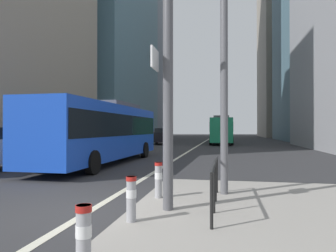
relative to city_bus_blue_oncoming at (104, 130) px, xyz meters
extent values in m
plane|color=#303033|center=(3.44, 10.80, -1.84)|extent=(160.00, 160.00, 0.00)
cube|color=beige|center=(3.44, 20.80, -1.83)|extent=(0.20, 80.00, 0.01)
cube|color=slate|center=(-12.56, 55.57, 19.41)|extent=(10.01, 19.49, 42.49)
cube|color=slate|center=(20.44, 37.21, 14.50)|extent=(10.64, 16.45, 32.68)
cube|color=gray|center=(20.44, 58.68, 24.87)|extent=(11.85, 19.11, 53.42)
cube|color=blue|center=(0.00, -0.03, -0.11)|extent=(2.74, 11.89, 2.75)
cube|color=black|center=(0.00, -0.03, 0.23)|extent=(2.78, 11.66, 1.10)
cube|color=#4C4C51|center=(0.04, 1.74, 1.41)|extent=(1.84, 4.30, 0.30)
cylinder|color=black|center=(1.12, -3.85, -1.34)|extent=(0.32, 1.01, 1.00)
cylinder|color=black|center=(-1.28, -3.80, -1.34)|extent=(0.32, 1.01, 1.00)
cylinder|color=black|center=(1.28, 3.73, -1.34)|extent=(0.32, 1.01, 1.00)
cylinder|color=black|center=(-1.12, 3.78, -1.34)|extent=(0.32, 1.01, 1.00)
cylinder|color=black|center=(-2.95, -2.61, -1.52)|extent=(0.23, 0.64, 0.64)
cube|color=#198456|center=(5.90, 23.70, -0.11)|extent=(2.68, 11.69, 2.75)
cube|color=black|center=(5.90, 23.70, 0.23)|extent=(2.72, 11.46, 1.10)
cube|color=#4C4C51|center=(5.93, 21.96, 1.41)|extent=(1.82, 4.22, 0.30)
cylinder|color=black|center=(4.64, 27.41, -1.34)|extent=(0.32, 1.00, 1.00)
cylinder|color=black|center=(7.04, 27.45, -1.34)|extent=(0.32, 1.00, 1.00)
cylinder|color=black|center=(4.76, 19.96, -1.34)|extent=(0.32, 1.00, 1.00)
cylinder|color=black|center=(7.16, 19.99, -1.34)|extent=(0.32, 1.00, 1.00)
cube|color=black|center=(-1.13, 20.78, -0.97)|extent=(1.90, 4.08, 1.10)
cube|color=black|center=(-1.13, 20.93, -0.16)|extent=(1.56, 2.22, 0.52)
cylinder|color=black|center=(-0.18, 19.44, -1.52)|extent=(0.24, 0.65, 0.64)
cylinder|color=black|center=(-2.00, 19.39, -1.52)|extent=(0.24, 0.65, 0.64)
cylinder|color=black|center=(-0.26, 22.18, -1.52)|extent=(0.24, 0.65, 0.64)
cylinder|color=black|center=(-2.08, 22.13, -1.52)|extent=(0.24, 0.65, 0.64)
cube|color=#B2A899|center=(5.72, 49.04, -0.97)|extent=(1.83, 4.24, 1.10)
cube|color=black|center=(5.72, 48.89, -0.16)|extent=(1.52, 2.30, 0.52)
cylinder|color=black|center=(4.79, 50.46, -1.52)|extent=(0.23, 0.64, 0.64)
cylinder|color=black|center=(6.61, 50.48, -1.52)|extent=(0.23, 0.64, 0.64)
cylinder|color=black|center=(4.83, 47.59, -1.52)|extent=(0.23, 0.64, 0.64)
cylinder|color=black|center=(6.65, 47.61, -1.52)|extent=(0.23, 0.64, 0.64)
cube|color=gold|center=(5.61, 38.47, -0.97)|extent=(1.88, 4.35, 1.10)
cube|color=black|center=(5.61, 38.32, -0.16)|extent=(1.55, 2.36, 0.52)
cylinder|color=black|center=(4.73, 39.95, -1.52)|extent=(0.23, 0.64, 0.64)
cylinder|color=black|center=(6.55, 39.91, -1.52)|extent=(0.23, 0.64, 0.64)
cylinder|color=black|center=(4.67, 37.03, -1.52)|extent=(0.23, 0.64, 0.64)
cylinder|color=black|center=(6.49, 36.99, -1.52)|extent=(0.23, 0.64, 0.64)
cube|color=maroon|center=(-2.69, 29.19, -0.97)|extent=(1.98, 4.52, 1.10)
cube|color=black|center=(-2.68, 29.34, -0.16)|extent=(1.60, 2.47, 0.52)
cylinder|color=black|center=(-1.85, 27.64, -1.52)|extent=(0.25, 0.65, 0.64)
cylinder|color=black|center=(-3.67, 27.72, -1.52)|extent=(0.25, 0.65, 0.64)
cylinder|color=black|center=(-1.71, 30.66, -1.52)|extent=(0.25, 0.65, 0.64)
cylinder|color=black|center=(-3.53, 30.74, -1.52)|extent=(0.25, 0.65, 0.64)
cylinder|color=#515156|center=(5.26, -9.18, 1.31)|extent=(0.22, 0.22, 6.00)
cube|color=white|center=(5.01, -9.36, 1.51)|extent=(0.04, 0.60, 0.44)
cylinder|color=#56565B|center=(6.44, -7.33, 2.31)|extent=(0.20, 0.20, 8.00)
cylinder|color=#99999E|center=(4.81, -12.23, -1.28)|extent=(0.18, 0.18, 0.82)
cylinder|color=white|center=(4.81, -12.23, -1.18)|extent=(0.19, 0.19, 0.15)
cylinder|color=#B21E19|center=(4.81, -12.23, -0.91)|extent=(0.20, 0.20, 0.08)
cylinder|color=#99999E|center=(4.74, -10.14, -1.27)|extent=(0.18, 0.18, 0.84)
cylinder|color=white|center=(4.74, -10.14, -1.17)|extent=(0.19, 0.19, 0.15)
cylinder|color=#B21E19|center=(4.74, -10.14, -0.89)|extent=(0.20, 0.20, 0.08)
cylinder|color=#99999E|center=(4.82, -8.11, -1.24)|extent=(0.18, 0.18, 0.89)
cylinder|color=white|center=(4.82, -8.11, -1.14)|extent=(0.19, 0.19, 0.16)
cylinder|color=#B21E19|center=(4.82, -8.11, -0.84)|extent=(0.20, 0.20, 0.08)
cylinder|color=black|center=(6.24, -10.30, -1.21)|extent=(0.06, 0.06, 0.95)
cylinder|color=black|center=(6.24, -9.27, -1.21)|extent=(0.06, 0.06, 0.95)
cylinder|color=black|center=(6.24, -8.24, -1.21)|extent=(0.06, 0.06, 0.95)
cylinder|color=black|center=(6.24, -7.20, -1.21)|extent=(0.06, 0.06, 0.95)
cylinder|color=black|center=(6.24, -8.75, -0.74)|extent=(0.06, 3.09, 0.06)
camera|label=1|loc=(6.48, -15.67, 0.04)|focal=32.98mm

